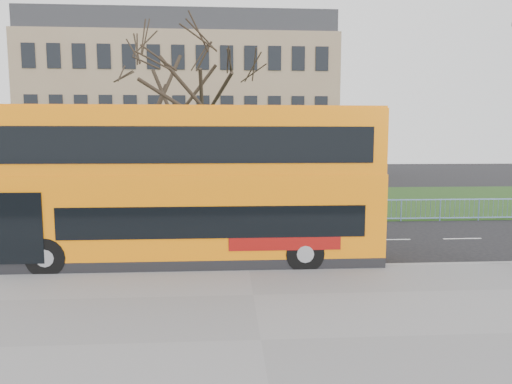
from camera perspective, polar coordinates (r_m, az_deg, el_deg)
ground at (r=15.86m, az=-1.22°, el=-8.23°), size 120.00×120.00×0.00m
pavement at (r=9.48m, az=0.61°, el=-18.32°), size 80.00×10.50×0.12m
kerb at (r=14.35m, az=-0.95°, el=-9.54°), size 80.00×0.20×0.14m
grass_verge at (r=29.90m, az=-2.38°, el=-1.16°), size 80.00×15.40×0.08m
guard_railing at (r=22.21m, az=-1.94°, el=-2.51°), size 40.00×0.12×1.10m
bare_tree at (r=25.49m, az=-9.09°, el=10.30°), size 7.94×7.94×11.34m
civic_building at (r=50.60m, az=-8.71°, el=9.82°), size 30.00×15.00×14.00m
yellow_bus at (r=14.91m, az=-7.86°, el=1.22°), size 11.91×2.88×4.99m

